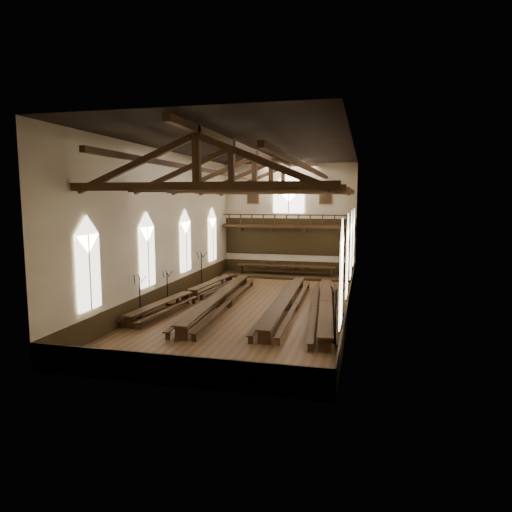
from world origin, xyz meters
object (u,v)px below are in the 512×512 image
at_px(refectory_row_b, 219,298).
at_px(refectory_row_a, 190,293).
at_px(candelabrum_right_near, 335,326).
at_px(dais, 286,276).
at_px(refectory_row_d, 325,304).
at_px(high_table, 286,267).
at_px(candelabrum_right_mid, 341,302).
at_px(candelabrum_left_near, 140,306).
at_px(candelabrum_left_far, 202,276).
at_px(candelabrum_right_far, 347,280).
at_px(candelabrum_left_mid, 167,295).
at_px(refectory_row_c, 286,300).

bearing_deg(refectory_row_b, refectory_row_a, 157.42).
bearing_deg(candelabrum_right_near, dais, 107.25).
bearing_deg(refectory_row_d, refectory_row_b, 178.30).
bearing_deg(high_table, refectory_row_a, -112.57).
bearing_deg(dais, high_table, 0.00).
bearing_deg(refectory_row_d, refectory_row_a, 172.56).
relative_size(high_table, candelabrum_right_mid, 3.23).
relative_size(candelabrum_left_near, candelabrum_right_near, 0.95).
bearing_deg(refectory_row_d, high_table, 110.41).
height_order(refectory_row_b, candelabrum_left_near, candelabrum_left_near).
bearing_deg(candelabrum_right_near, high_table, 107.25).
distance_m(high_table, candelabrum_right_mid, 13.64).
xyz_separation_m(refectory_row_b, refectory_row_d, (6.77, -0.20, -0.02)).
distance_m(candelabrum_left_far, candelabrum_right_far, 11.17).
relative_size(dais, candelabrum_right_mid, 4.21).
bearing_deg(candelabrum_right_near, candelabrum_left_mid, 154.65).
distance_m(refectory_row_a, candelabrum_right_far, 11.84).
bearing_deg(dais, candelabrum_left_near, -109.04).
relative_size(high_table, candelabrum_right_near, 3.19).
bearing_deg(candelabrum_left_far, candelabrum_right_mid, -29.68).
xyz_separation_m(refectory_row_a, refectory_row_c, (6.67, -0.73, 0.04)).
distance_m(high_table, candelabrum_left_mid, 13.69).
bearing_deg(candelabrum_right_near, refectory_row_d, 99.80).
distance_m(refectory_row_a, candelabrum_left_mid, 1.74).
height_order(dais, candelabrum_right_mid, candelabrum_right_mid).
bearing_deg(candelabrum_left_mid, refectory_row_a, 55.50).
distance_m(refectory_row_c, candelabrum_right_mid, 3.52).
height_order(refectory_row_b, candelabrum_right_near, candelabrum_right_near).
distance_m(refectory_row_a, refectory_row_d, 9.25).
xyz_separation_m(refectory_row_c, dais, (-2.06, 11.80, -0.48)).
xyz_separation_m(dais, candelabrum_right_near, (5.51, -17.76, 0.73)).
xyz_separation_m(refectory_row_d, dais, (-4.57, 12.27, -0.48)).
bearing_deg(candelabrum_right_far, candelabrum_left_mid, -145.68).
bearing_deg(high_table, candelabrum_left_mid, -114.07).
bearing_deg(candelabrum_left_near, refectory_row_c, 29.79).
bearing_deg(candelabrum_left_mid, high_table, 65.93).
xyz_separation_m(refectory_row_d, candelabrum_right_mid, (0.95, -0.20, 0.25)).
relative_size(refectory_row_d, candelabrum_right_far, 5.51).
bearing_deg(candelabrum_right_mid, refectory_row_d, 168.01).
bearing_deg(refectory_row_a, candelabrum_right_far, 31.29).
xyz_separation_m(candelabrum_right_near, candelabrum_right_mid, (-0.00, 5.29, -0.01)).
height_order(refectory_row_d, candelabrum_right_near, candelabrum_right_near).
xyz_separation_m(refectory_row_a, dais, (4.60, 11.07, -0.44)).
bearing_deg(candelabrum_left_far, refectory_row_b, -60.32).
distance_m(candelabrum_left_near, candelabrum_right_far, 15.81).
bearing_deg(refectory_row_c, candelabrum_left_far, 143.51).
xyz_separation_m(refectory_row_c, refectory_row_d, (2.50, -0.47, -0.00)).
distance_m(refectory_row_c, candelabrum_right_near, 6.89).
height_order(refectory_row_c, high_table, high_table).
relative_size(high_table, candelabrum_left_far, 3.11).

